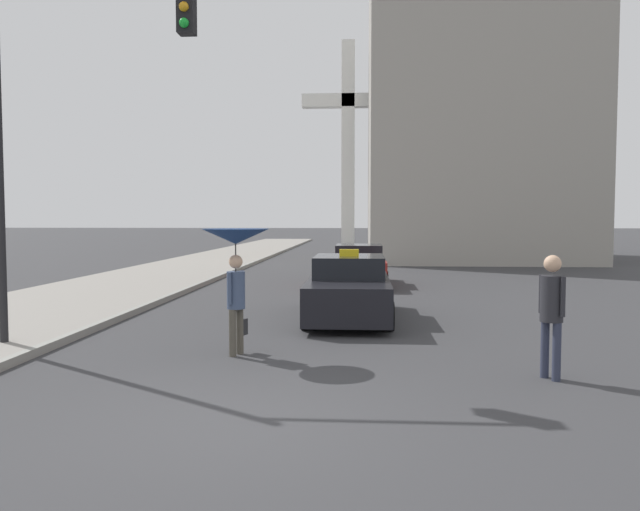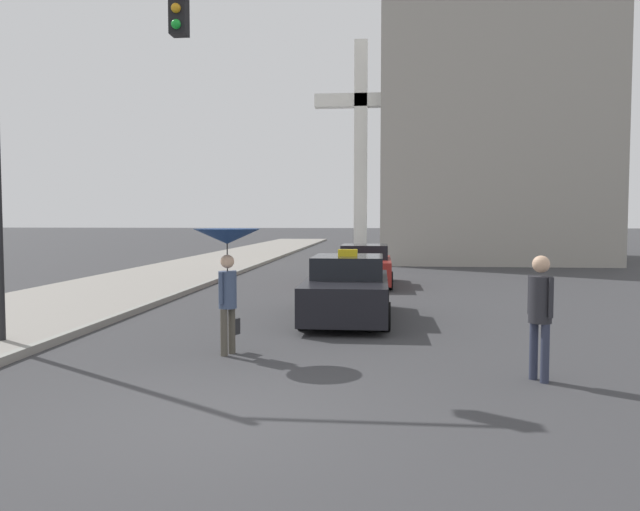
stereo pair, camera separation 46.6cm
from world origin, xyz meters
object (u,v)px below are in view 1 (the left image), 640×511
Objects in this scene: monument_cross at (348,133)px; pedestrian_with_umbrella at (236,251)px; pedestrian_man at (552,305)px; taxi at (349,290)px; sedan_red at (359,266)px; traffic_light at (70,92)px.

pedestrian_with_umbrella is at bearing -91.88° from monument_cross.
monument_cross is (-3.70, 34.88, 7.21)m from pedestrian_man.
taxi is at bearing -2.39° from pedestrian_with_umbrella.
pedestrian_man is 35.81m from monument_cross.
pedestrian_with_umbrella reaches higher than taxi.
taxi is 4.49m from pedestrian_with_umbrella.
pedestrian_with_umbrella is 34.26m from monument_cross.
sedan_red is 0.68× the size of traffic_light.
pedestrian_man is 0.28× the size of traffic_light.
sedan_red is 11.60m from pedestrian_with_umbrella.
sedan_red is 23.53m from monument_cross.
pedestrian_with_umbrella reaches higher than pedestrian_man.
monument_cross is at bearing 20.34° from pedestrian_with_umbrella.
traffic_light is at bearing -96.72° from monument_cross.
traffic_light is at bearing 39.50° from taxi.
pedestrian_with_umbrella is 5.01m from pedestrian_man.
sedan_red is 2.07× the size of pedestrian_with_umbrella.
traffic_light is (-4.66, -3.84, 3.77)m from taxi.
sedan_red is at bearing 12.26° from pedestrian_with_umbrella.
sedan_red is 2.47× the size of pedestrian_man.
pedestrian_man is at bearing 119.81° from taxi.
pedestrian_with_umbrella is (-2.00, -11.37, 1.10)m from sedan_red.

